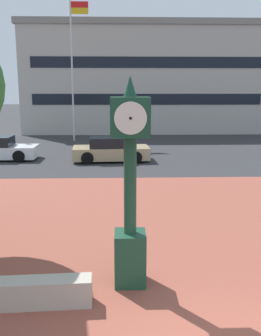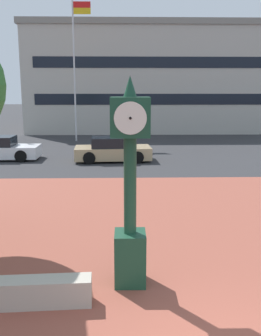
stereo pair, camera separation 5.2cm
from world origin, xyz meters
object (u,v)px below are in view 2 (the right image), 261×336
(street_clock, at_px, (130,188))
(car_street_far, at_px, (0,149))
(car_street_mid, at_px, (112,150))
(flagpole_primary, at_px, (75,62))
(civic_building, at_px, (145,80))

(street_clock, height_order, car_street_far, street_clock)
(car_street_mid, distance_m, car_street_far, 6.18)
(car_street_mid, relative_size, car_street_far, 0.99)
(flagpole_primary, bearing_deg, car_street_far, -113.71)
(street_clock, relative_size, car_street_mid, 0.97)
(civic_building, bearing_deg, car_street_far, -116.31)
(street_clock, relative_size, car_street_far, 0.96)
(car_street_mid, bearing_deg, civic_building, 168.00)
(flagpole_primary, bearing_deg, civic_building, 61.88)
(street_clock, distance_m, car_street_mid, 13.30)
(flagpole_primary, height_order, civic_building, flagpole_primary)
(street_clock, xyz_separation_m, car_street_far, (-6.80, 13.76, -1.37))
(car_street_far, bearing_deg, street_clock, 25.98)
(street_clock, bearing_deg, civic_building, 86.71)
(street_clock, xyz_separation_m, civic_building, (2.29, 32.15, 2.81))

